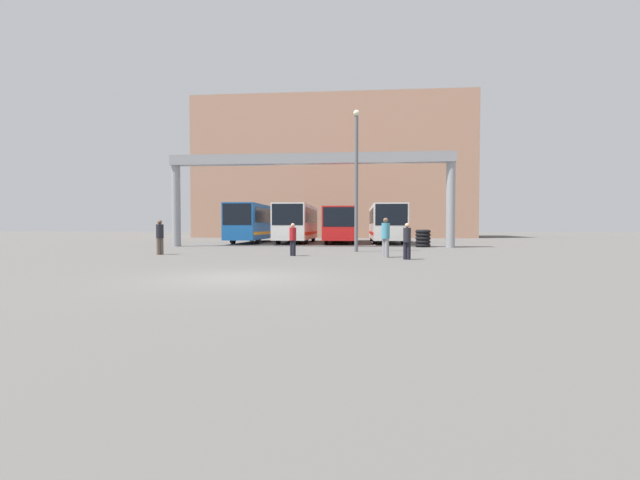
% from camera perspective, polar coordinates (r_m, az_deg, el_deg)
% --- Properties ---
extents(ground_plane, '(200.00, 200.00, 0.00)m').
position_cam_1_polar(ground_plane, '(12.19, -10.91, -4.97)').
color(ground_plane, '#514F4C').
extents(building_backdrop, '(35.47, 12.00, 17.86)m').
position_cam_1_polar(building_backdrop, '(58.96, 1.79, 9.15)').
color(building_backdrop, tan).
rests_on(building_backdrop, ground).
extents(overhead_gantry, '(19.73, 0.80, 6.44)m').
position_cam_1_polar(overhead_gantry, '(29.89, -1.41, 9.10)').
color(overhead_gantry, gray).
rests_on(overhead_gantry, ground).
extents(bus_slot_0, '(2.45, 11.09, 3.27)m').
position_cam_1_polar(bus_slot_0, '(38.38, -8.73, 2.49)').
color(bus_slot_0, '#1959A5').
rests_on(bus_slot_0, ground).
extents(bus_slot_1, '(2.60, 10.30, 3.23)m').
position_cam_1_polar(bus_slot_1, '(37.25, -3.08, 2.49)').
color(bus_slot_1, silver).
rests_on(bus_slot_1, ground).
extents(bus_slot_2, '(2.59, 11.95, 2.96)m').
position_cam_1_polar(bus_slot_2, '(37.73, 2.92, 2.27)').
color(bus_slot_2, red).
rests_on(bus_slot_2, ground).
extents(bus_slot_3, '(2.60, 12.35, 3.19)m').
position_cam_1_polar(bus_slot_3, '(37.98, 8.78, 2.43)').
color(bus_slot_3, silver).
rests_on(bus_slot_3, ground).
extents(pedestrian_near_center, '(0.37, 0.37, 1.77)m').
position_cam_1_polar(pedestrian_near_center, '(23.10, -20.57, 0.49)').
color(pedestrian_near_center, brown).
rests_on(pedestrian_near_center, ground).
extents(pedestrian_near_left, '(0.33, 0.33, 1.58)m').
position_cam_1_polar(pedestrian_near_left, '(18.80, 11.53, -0.03)').
color(pedestrian_near_left, black).
rests_on(pedestrian_near_left, ground).
extents(pedestrian_mid_right, '(0.33, 0.33, 1.58)m').
position_cam_1_polar(pedestrian_mid_right, '(20.71, -3.64, 0.19)').
color(pedestrian_mid_right, black).
rests_on(pedestrian_mid_right, ground).
extents(pedestrian_mid_left, '(0.38, 0.38, 1.83)m').
position_cam_1_polar(pedestrian_mid_left, '(19.88, 8.74, 0.47)').
color(pedestrian_mid_left, gray).
rests_on(pedestrian_mid_left, ground).
extents(tire_stack, '(1.04, 1.04, 1.20)m').
position_cam_1_polar(tire_stack, '(30.31, 13.56, 0.21)').
color(tire_stack, black).
rests_on(tire_stack, ground).
extents(lamp_post, '(0.36, 0.36, 7.93)m').
position_cam_1_polar(lamp_post, '(24.30, 4.87, 8.66)').
color(lamp_post, '#595B60').
rests_on(lamp_post, ground).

